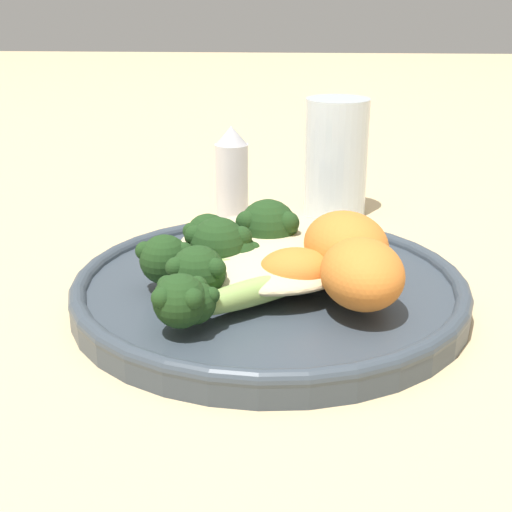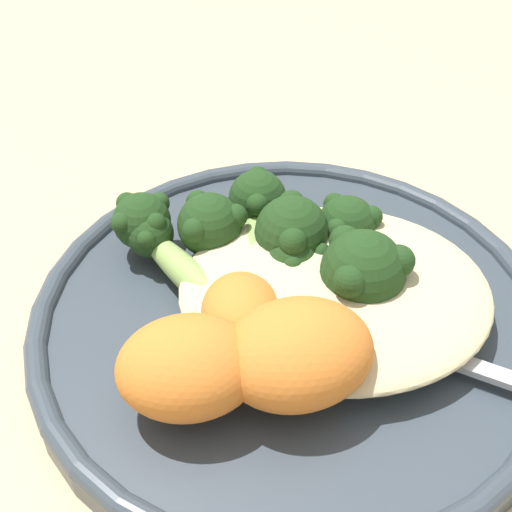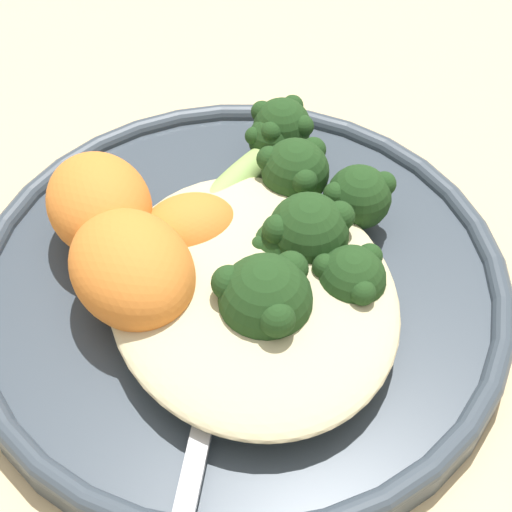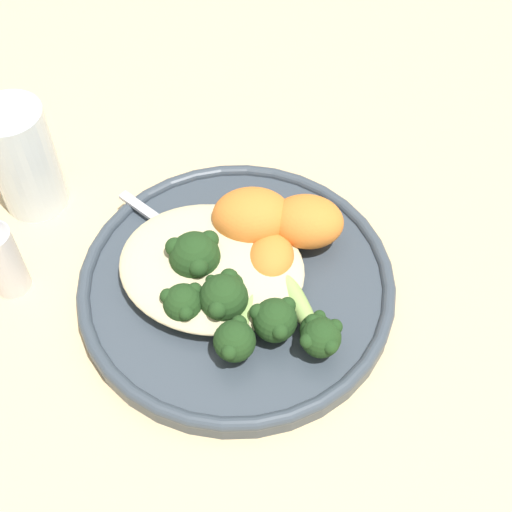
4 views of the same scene
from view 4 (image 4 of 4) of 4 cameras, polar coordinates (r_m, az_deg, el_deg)
The scene contains 17 objects.
ground_plane at distance 0.64m, azimuth -1.09°, elevation -1.58°, with size 4.00×4.00×0.00m, color #D6B784.
plate at distance 0.62m, azimuth -1.40°, elevation -2.34°, with size 0.28×0.28×0.02m.
quinoa_mound at distance 0.61m, azimuth -3.58°, elevation -0.80°, with size 0.16×0.14×0.02m, color beige.
broccoli_stalk_0 at distance 0.60m, azimuth -4.32°, elevation -0.04°, with size 0.09×0.06×0.04m.
broccoli_stalk_1 at distance 0.59m, azimuth -4.63°, elevation -3.16°, with size 0.08×0.10×0.03m.
broccoli_stalk_2 at distance 0.60m, azimuth -1.81°, elevation -1.97°, with size 0.06×0.08×0.03m.
broccoli_stalk_3 at distance 0.58m, azimuth -2.08°, elevation -3.09°, with size 0.05×0.09×0.04m.
broccoli_stalk_4 at distance 0.58m, azimuth -0.95°, elevation -4.95°, with size 0.03×0.13×0.03m.
broccoli_stalk_5 at distance 0.58m, azimuth 1.45°, elevation -4.25°, with size 0.05×0.10×0.04m.
broccoli_stalk_6 at distance 0.59m, azimuth 3.54°, elevation -3.87°, with size 0.08×0.10×0.03m.
broccoli_stalk_7 at distance 0.58m, azimuth 4.18°, elevation -4.90°, with size 0.09×0.10×0.03m.
sweet_potato_chunk_0 at distance 0.63m, azimuth 4.09°, elevation 2.77°, with size 0.06×0.05×0.04m, color orange.
sweet_potato_chunk_1 at distance 0.61m, azimuth 1.21°, elevation -0.12°, with size 0.05×0.04×0.03m, color orange.
sweet_potato_chunk_2 at distance 0.63m, azimuth -0.10°, elevation 3.17°, with size 0.07×0.06×0.05m, color orange.
spoon at distance 0.64m, azimuth -6.15°, elevation 1.81°, with size 0.10×0.06×0.01m.
water_glass at distance 0.69m, azimuth -18.12°, elevation 7.38°, with size 0.06×0.06×0.11m, color silver.
salt_shaker at distance 0.64m, azimuth -19.79°, elevation 0.05°, with size 0.03×0.03×0.09m.
Camera 4 is at (0.11, -0.36, 0.53)m, focal length 50.00 mm.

